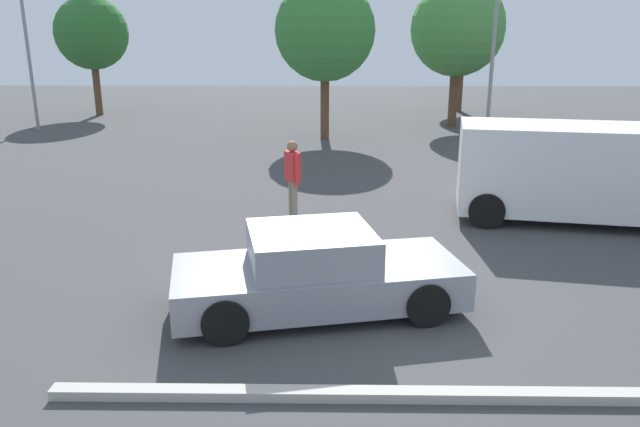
% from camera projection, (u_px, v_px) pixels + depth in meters
% --- Properties ---
extents(ground_plane, '(80.00, 80.00, 0.00)m').
position_uv_depth(ground_plane, '(343.00, 300.00, 9.42)').
color(ground_plane, '#424244').
extents(sedan_foreground, '(4.48, 2.55, 1.25)m').
position_uv_depth(sedan_foreground, '(316.00, 273.00, 8.97)').
color(sedan_foreground, gray).
rests_on(sedan_foreground, ground_plane).
extents(dog, '(0.48, 0.44, 0.41)m').
position_uv_depth(dog, '(340.00, 227.00, 12.17)').
color(dog, white).
rests_on(dog, ground_plane).
extents(van_white, '(5.52, 2.97, 2.10)m').
position_uv_depth(van_white, '(583.00, 170.00, 13.12)').
color(van_white, white).
rests_on(van_white, ground_plane).
extents(pedestrian, '(0.39, 0.52, 1.74)m').
position_uv_depth(pedestrian, '(293.00, 172.00, 13.34)').
color(pedestrian, gray).
rests_on(pedestrian, ground_plane).
extents(parking_curb, '(6.77, 0.20, 0.12)m').
position_uv_depth(parking_curb, '(348.00, 394.00, 6.86)').
color(parking_curb, '#B7B2A8').
rests_on(parking_curb, ground_plane).
extents(light_post_near, '(0.44, 0.44, 6.68)m').
position_uv_depth(light_post_near, '(24.00, 20.00, 24.91)').
color(light_post_near, gray).
rests_on(light_post_near, ground_plane).
extents(light_post_mid, '(0.44, 0.44, 5.90)m').
position_uv_depth(light_post_mid, '(495.00, 31.00, 22.23)').
color(light_post_mid, gray).
rests_on(light_post_mid, ground_plane).
extents(tree_back_left, '(3.78, 3.78, 5.98)m').
position_uv_depth(tree_back_left, '(325.00, 31.00, 22.67)').
color(tree_back_left, brown).
rests_on(tree_back_left, ground_plane).
extents(tree_back_center, '(3.52, 3.52, 5.76)m').
position_uv_depth(tree_back_center, '(91.00, 33.00, 29.61)').
color(tree_back_center, brown).
rests_on(tree_back_center, ground_plane).
extents(tree_back_right, '(3.98, 3.98, 6.15)m').
position_uv_depth(tree_back_right, '(457.00, 29.00, 25.72)').
color(tree_back_right, brown).
rests_on(tree_back_right, ground_plane).
extents(tree_far_right, '(4.25, 4.25, 6.55)m').
position_uv_depth(tree_far_right, '(463.00, 25.00, 31.13)').
color(tree_far_right, brown).
rests_on(tree_far_right, ground_plane).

